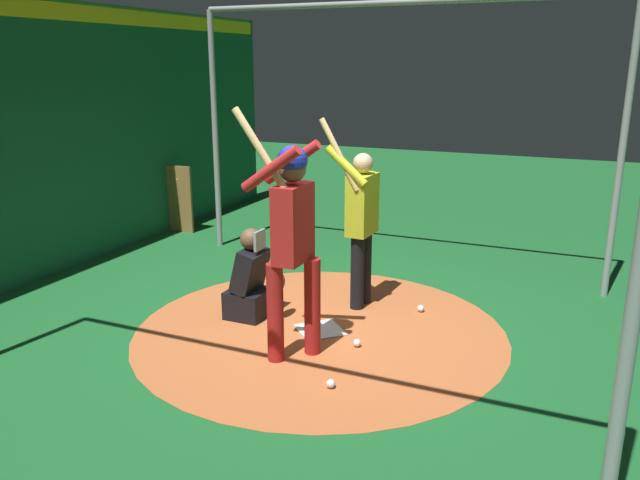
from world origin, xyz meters
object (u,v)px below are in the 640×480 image
object	(u,v)px
batter	(292,230)
catcher	(251,283)
baseball_1	(357,343)
bat_rack	(177,201)
visitor	(361,219)
baseball_0	(331,384)
home_plate	(320,330)
baseball_2	(421,308)

from	to	relation	value
batter	catcher	size ratio (longest dim) A/B	2.31
baseball_1	bat_rack	bearing A→B (deg)	145.07
visitor	baseball_1	distance (m)	1.43
batter	visitor	world-z (taller)	batter
catcher	batter	bearing A→B (deg)	-39.22
visitor	baseball_0	world-z (taller)	visitor
home_plate	bat_rack	xyz separation A→B (m)	(-3.65, 2.68, 0.48)
catcher	baseball_1	size ratio (longest dim) A/B	13.14
baseball_1	home_plate	bearing A→B (deg)	157.02
home_plate	baseball_2	bearing A→B (deg)	48.32
home_plate	batter	world-z (taller)	batter
visitor	bat_rack	world-z (taller)	visitor
visitor	bat_rack	bearing A→B (deg)	156.81
baseball_0	bat_rack	bearing A→B (deg)	138.58
home_plate	catcher	world-z (taller)	catcher
visitor	baseball_0	size ratio (longest dim) A/B	27.83
baseball_2	batter	bearing A→B (deg)	-117.67
batter	baseball_1	distance (m)	1.31
home_plate	baseball_2	xyz separation A→B (m)	(0.79, 0.89, 0.03)
catcher	baseball_2	distance (m)	1.84
bat_rack	baseball_0	world-z (taller)	bat_rack
baseball_0	catcher	bearing A→B (deg)	141.67
bat_rack	baseball_1	world-z (taller)	bat_rack
home_plate	visitor	world-z (taller)	visitor
visitor	bat_rack	xyz separation A→B (m)	(-3.77, 1.86, -0.49)
bat_rack	baseball_1	xyz separation A→B (m)	(4.12, -2.88, -0.45)
baseball_1	baseball_0	bearing A→B (deg)	-84.60
baseball_0	visitor	bearing A→B (deg)	103.09
baseball_0	baseball_2	xyz separation A→B (m)	(0.25, 1.92, 0.00)
home_plate	batter	bearing A→B (deg)	-89.68
baseball_2	baseball_0	bearing A→B (deg)	-97.27
baseball_2	baseball_1	bearing A→B (deg)	-106.48
home_plate	catcher	xyz separation A→B (m)	(-0.80, 0.04, 0.37)
home_plate	catcher	bearing A→B (deg)	177.04
batter	baseball_0	size ratio (longest dim) A/B	30.39
visitor	baseball_2	distance (m)	1.16
bat_rack	baseball_1	size ratio (longest dim) A/B	14.20
bat_rack	baseball_0	distance (m)	5.62
batter	bat_rack	bearing A→B (deg)	137.96
baseball_0	baseball_2	bearing A→B (deg)	82.73
home_plate	catcher	distance (m)	0.89
baseball_0	baseball_1	world-z (taller)	same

